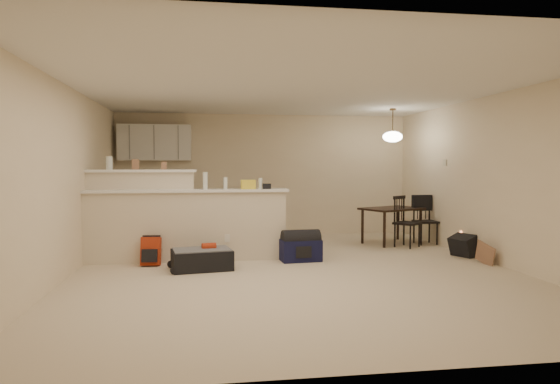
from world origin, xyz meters
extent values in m
plane|color=beige|center=(0.00, 0.00, 0.00)|extent=(7.00, 7.00, 0.00)
plane|color=white|center=(0.00, 0.00, 2.50)|extent=(7.00, 7.00, 0.00)
cube|color=beige|center=(0.00, 3.50, 1.25)|extent=(6.00, 0.02, 2.50)
cube|color=beige|center=(0.00, -3.50, 1.25)|extent=(6.00, 0.02, 2.50)
cube|color=beige|center=(-3.00, 0.00, 1.25)|extent=(0.02, 7.00, 2.50)
cube|color=beige|center=(3.00, 0.00, 1.25)|extent=(0.02, 7.00, 2.50)
cube|color=beige|center=(-1.50, 0.90, 0.53)|extent=(3.00, 0.28, 1.05)
cube|color=white|center=(-1.50, 0.90, 1.07)|extent=(3.08, 0.38, 0.04)
cube|color=beige|center=(-2.20, 1.12, 0.68)|extent=(1.60, 0.24, 1.35)
cube|color=white|center=(-2.20, 1.12, 1.37)|extent=(1.68, 0.34, 0.04)
cube|color=white|center=(-2.20, 3.32, 1.90)|extent=(1.40, 0.34, 0.70)
cube|color=white|center=(-2.00, 3.19, 0.45)|extent=(1.80, 0.60, 0.90)
cube|color=beige|center=(2.98, 1.55, 1.50)|extent=(0.02, 0.12, 0.12)
cylinder|color=silver|center=(-2.67, 1.12, 1.49)|extent=(0.10, 0.10, 0.20)
cube|color=#93684C|center=(-2.28, 1.12, 1.47)|extent=(0.10, 0.07, 0.16)
cube|color=#93684C|center=(-1.85, 1.12, 1.45)|extent=(0.08, 0.06, 0.12)
cylinder|color=silver|center=(-1.22, 0.90, 1.22)|extent=(0.07, 0.07, 0.26)
cylinder|color=silver|center=(-0.92, 0.90, 1.18)|extent=(0.06, 0.06, 0.18)
cube|color=#93684C|center=(-0.57, 0.90, 1.16)|extent=(0.22, 0.18, 0.14)
cube|color=#93684C|center=(-0.28, 0.90, 1.13)|extent=(0.12, 0.10, 0.08)
cylinder|color=silver|center=(-0.38, 0.90, 1.17)|extent=(0.06, 0.06, 0.17)
cube|color=black|center=(2.20, 2.05, 0.65)|extent=(1.26, 1.09, 0.04)
cylinder|color=black|center=(1.90, 1.60, 0.32)|extent=(0.05, 0.05, 0.63)
cylinder|color=black|center=(2.74, 1.98, 0.32)|extent=(0.05, 0.05, 0.63)
cylinder|color=black|center=(1.66, 2.11, 0.32)|extent=(0.05, 0.05, 0.63)
cylinder|color=black|center=(2.50, 2.49, 0.32)|extent=(0.05, 0.05, 0.63)
cylinder|color=brown|center=(2.20, 2.05, 2.25)|extent=(0.02, 0.02, 0.50)
cylinder|color=brown|center=(2.20, 2.05, 2.48)|extent=(0.12, 0.12, 0.03)
ellipsoid|color=white|center=(2.20, 2.05, 1.98)|extent=(0.36, 0.36, 0.20)
cube|color=black|center=(-1.28, 0.21, 0.14)|extent=(0.89, 0.65, 0.28)
cube|color=#AB2D13|center=(-2.01, 0.61, 0.20)|extent=(0.28, 0.19, 0.41)
cube|color=#111335|center=(0.21, 0.61, 0.16)|extent=(0.63, 0.38, 0.33)
cube|color=black|center=(2.85, 0.60, 0.17)|extent=(0.39, 0.45, 0.33)
cube|color=#93684C|center=(2.85, -0.02, 0.15)|extent=(0.06, 0.40, 0.30)
camera|label=1|loc=(-1.21, -6.77, 1.46)|focal=32.00mm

